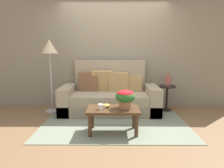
# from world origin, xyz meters

# --- Properties ---
(ground_plane) EXTENTS (14.00, 14.00, 0.00)m
(ground_plane) POSITION_xyz_m (0.00, 0.00, 0.00)
(ground_plane) COLOR brown
(wall_back) EXTENTS (6.40, 0.12, 2.90)m
(wall_back) POSITION_xyz_m (0.00, 1.35, 1.45)
(wall_back) COLOR gray
(wall_back) RESTS_ON ground
(area_rug) EXTENTS (2.70, 1.73, 0.01)m
(area_rug) POSITION_xyz_m (0.00, 0.07, 0.01)
(area_rug) COLOR gray
(area_rug) RESTS_ON ground
(couch) EXTENTS (2.14, 0.95, 1.15)m
(couch) POSITION_xyz_m (-0.11, 0.86, 0.34)
(couch) COLOR gray
(couch) RESTS_ON ground
(coffee_table) EXTENTS (0.86, 0.48, 0.42)m
(coffee_table) POSITION_xyz_m (-0.03, -0.33, 0.35)
(coffee_table) COLOR #442D1B
(coffee_table) RESTS_ON ground
(side_table) EXTENTS (0.39, 0.39, 0.59)m
(side_table) POSITION_xyz_m (1.20, 0.89, 0.40)
(side_table) COLOR black
(side_table) RESTS_ON ground
(floor_lamp) EXTENTS (0.36, 0.36, 1.61)m
(floor_lamp) POSITION_xyz_m (-1.41, 0.80, 1.35)
(floor_lamp) COLOR #B2B2B7
(floor_lamp) RESTS_ON ground
(potted_plant) EXTENTS (0.33, 0.33, 0.31)m
(potted_plant) POSITION_xyz_m (0.17, -0.32, 0.62)
(potted_plant) COLOR #A36B4C
(potted_plant) RESTS_ON coffee_table
(coffee_mug) EXTENTS (0.13, 0.08, 0.09)m
(coffee_mug) POSITION_xyz_m (-0.23, -0.39, 0.47)
(coffee_mug) COLOR white
(coffee_mug) RESTS_ON coffee_table
(snack_bowl) EXTENTS (0.12, 0.12, 0.06)m
(snack_bowl) POSITION_xyz_m (-0.14, -0.28, 0.46)
(snack_bowl) COLOR gold
(snack_bowl) RESTS_ON coffee_table
(table_vase) EXTENTS (0.13, 0.13, 0.29)m
(table_vase) POSITION_xyz_m (1.21, 0.91, 0.70)
(table_vase) COLOR #934C42
(table_vase) RESTS_ON side_table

